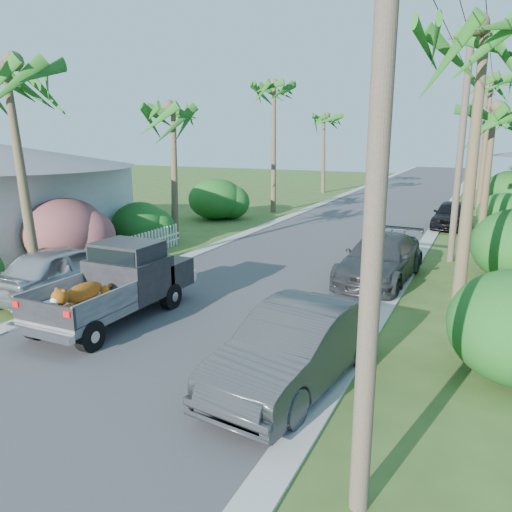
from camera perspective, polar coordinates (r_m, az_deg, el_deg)
The scene contains 27 objects.
ground at distance 11.50m, azimuth -14.53°, elevation -12.19°, with size 120.00×120.00×0.00m, color #37531F.
road at distance 33.90m, azimuth 13.42°, elevation 4.98°, with size 8.00×100.00×0.02m, color #38383A.
curb_left at distance 35.01m, azimuth 6.50°, elevation 5.57°, with size 0.60×100.00×0.06m, color #A5A39E.
curb_right at distance 33.30m, azimuth 20.68°, elevation 4.35°, with size 0.60×100.00×0.06m, color #A5A39E.
pickup_truck at distance 14.24m, azimuth -15.03°, elevation -2.78°, with size 1.98×5.12×2.06m.
parked_car_rn at distance 10.14m, azimuth 4.61°, elevation -10.35°, with size 1.71×4.91×1.62m, color #2C2E31.
parked_car_rm at distance 17.67m, azimuth 14.04°, elevation -0.35°, with size 2.15×5.29×1.53m, color #2D3033.
parked_car_rf at distance 28.94m, azimuth 21.43°, elevation 4.40°, with size 1.72×4.27×1.46m, color black.
parked_car_ln at distance 16.70m, azimuth -20.92°, elevation -1.50°, with size 1.92×4.78×1.63m, color #A5A7AC.
palm_l_a at distance 17.05m, azimuth -26.35°, elevation 19.10°, with size 4.40×4.40×8.20m.
palm_l_b at distance 24.09m, azimuth -9.61°, elevation 16.41°, with size 4.40×4.40×7.40m.
palm_l_c at distance 32.61m, azimuth 2.10°, elevation 18.94°, with size 4.40×4.40×9.20m.
palm_l_d at distance 43.93m, azimuth 7.86°, elevation 15.55°, with size 4.40×4.40×7.70m.
palm_r_a at distance 14.07m, azimuth 24.77°, elevation 22.72°, with size 4.40×4.40×8.70m.
palm_r_b at distance 22.86m, azimuth 25.60°, elevation 14.96°, with size 4.40×4.40×7.20m.
palm_r_c at distance 33.99m, azimuth 25.38°, elevation 17.81°, with size 4.40×4.40×9.40m.
palm_r_d at distance 47.87m, azimuth 25.72°, elevation 14.56°, with size 4.40×4.40×8.00m.
shrub_l_b at distance 20.45m, azimuth -20.99°, elevation 2.55°, with size 3.00×3.30×2.60m, color #C61C5D.
shrub_l_c at distance 23.14m, azimuth -13.14°, elevation 3.56°, with size 2.40×2.64×2.00m, color #164E1C.
shrub_l_d at distance 30.01m, azimuth -4.59°, elevation 6.52°, with size 3.20×3.52×2.40m, color #164E1C.
shrub_r_c at distance 28.12m, azimuth 26.45°, elevation 4.33°, with size 2.60×2.86×2.10m, color #164E1C.
shrub_r_d at distance 38.03m, azimuth 27.10°, elevation 6.74°, with size 3.20×3.52×2.60m, color #164E1C.
picket_fence at distance 19.02m, azimuth -18.09°, elevation -0.47°, with size 0.10×11.00×1.00m, color white.
utility_pole_a at distance 5.97m, azimuth 13.72°, elevation 10.10°, with size 1.60×0.26×9.00m.
utility_pole_b at distance 20.88m, azimuth 22.40°, elevation 11.78°, with size 1.60×0.26×9.00m.
utility_pole_c at distance 35.86m, azimuth 23.85°, elevation 12.04°, with size 1.60×0.26×9.00m.
utility_pole_d at distance 50.85m, azimuth 24.44°, elevation 12.14°, with size 1.60×0.26×9.00m.
Camera 1 is at (6.81, -7.84, 4.94)m, focal length 35.00 mm.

